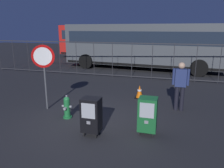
% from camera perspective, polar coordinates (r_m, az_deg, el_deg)
% --- Properties ---
extents(ground_plane, '(60.00, 60.00, 0.00)m').
position_cam_1_polar(ground_plane, '(6.75, -5.38, -9.72)').
color(ground_plane, '#262628').
extents(fire_hydrant, '(0.33, 0.32, 0.75)m').
position_cam_1_polar(fire_hydrant, '(6.99, -11.72, -5.99)').
color(fire_hydrant, '#1E7238').
rests_on(fire_hydrant, ground_plane).
extents(newspaper_box_primary, '(0.48, 0.42, 1.02)m').
position_cam_1_polar(newspaper_box_primary, '(5.74, -5.44, -8.02)').
color(newspaper_box_primary, black).
rests_on(newspaper_box_primary, ground_plane).
extents(newspaper_box_secondary, '(0.48, 0.42, 1.02)m').
position_cam_1_polar(newspaper_box_secondary, '(5.82, 9.31, -7.83)').
color(newspaper_box_secondary, black).
rests_on(newspaper_box_secondary, ground_plane).
extents(stop_sign, '(0.71, 0.31, 2.23)m').
position_cam_1_polar(stop_sign, '(7.62, -17.47, 5.07)').
color(stop_sign, '#4C4F54').
rests_on(stop_sign, ground_plane).
extents(pedestrian, '(0.55, 0.22, 1.67)m').
position_cam_1_polar(pedestrian, '(7.64, 17.48, 0.08)').
color(pedestrian, black).
rests_on(pedestrian, ground_plane).
extents(traffic_cone, '(0.36, 0.36, 0.53)m').
position_cam_1_polar(traffic_cone, '(8.84, 7.22, -2.06)').
color(traffic_cone, black).
rests_on(traffic_cone, ground_plane).
extents(fence_barrier, '(18.03, 0.04, 2.00)m').
position_cam_1_polar(fence_barrier, '(12.23, 5.20, 6.25)').
color(fence_barrier, '#2D2D33').
rests_on(fence_barrier, ground_plane).
extents(bus_near, '(10.67, 3.45, 3.00)m').
position_cam_1_polar(bus_near, '(15.08, 7.99, 10.36)').
color(bus_near, '#4C5156').
rests_on(bus_near, ground_plane).
extents(bus_far, '(10.55, 2.97, 3.00)m').
position_cam_1_polar(bus_far, '(20.48, 1.15, 11.55)').
color(bus_far, red).
rests_on(bus_far, ground_plane).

